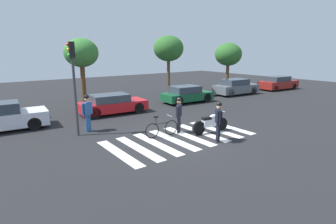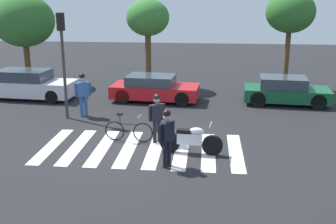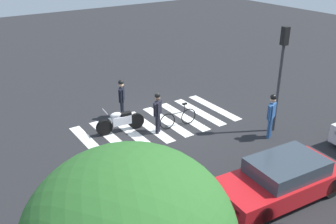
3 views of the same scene
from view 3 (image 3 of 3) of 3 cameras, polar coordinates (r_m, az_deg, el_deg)
The scene contains 9 objects.
ground_plane at distance 16.48m, azimuth -1.51°, elevation -1.76°, with size 60.00×60.00×0.00m, color #232326.
police_motorcycle at distance 15.73m, azimuth -7.13°, elevation -1.39°, with size 2.07×0.62×1.05m.
leaning_bicycle at distance 16.08m, azimuth 1.55°, elevation -0.91°, with size 1.74×0.46×1.02m.
officer_on_foot at distance 16.71m, azimuth -6.97°, elevation 2.37°, with size 0.44×0.58×1.80m.
officer_by_motorcycle at distance 15.31m, azimuth -1.56°, elevation 0.30°, with size 0.54×0.45×1.76m.
pedestrian_bystander at distance 15.43m, azimuth 15.26°, elevation -0.09°, with size 0.63×0.40×1.86m.
crosswalk_stripes at distance 16.47m, azimuth -1.51°, elevation -1.75°, with size 6.75×3.40×0.01m.
car_red_convertible at distance 12.25m, azimuth 16.65°, elevation -9.64°, with size 4.30×2.09×1.25m.
traffic_light_pole at distance 15.48m, azimuth 16.70°, elevation 7.00°, with size 0.34×0.27×4.33m.
Camera 3 is at (7.87, 12.52, 7.26)m, focal length 40.63 mm.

